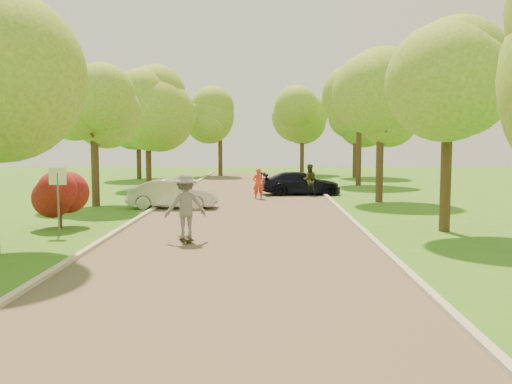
# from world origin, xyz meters

# --- Properties ---
(ground) EXTENTS (100.00, 100.00, 0.00)m
(ground) POSITION_xyz_m (0.00, 0.00, 0.00)
(ground) COLOR #356F1A
(ground) RESTS_ON ground
(road) EXTENTS (8.00, 60.00, 0.01)m
(road) POSITION_xyz_m (0.00, 8.00, 0.01)
(road) COLOR #4C4438
(road) RESTS_ON ground
(curb_left) EXTENTS (0.18, 60.00, 0.12)m
(curb_left) POSITION_xyz_m (-4.05, 8.00, 0.06)
(curb_left) COLOR #B2AD9E
(curb_left) RESTS_ON ground
(curb_right) EXTENTS (0.18, 60.00, 0.12)m
(curb_right) POSITION_xyz_m (4.05, 8.00, 0.06)
(curb_right) COLOR #B2AD9E
(curb_right) RESTS_ON ground
(street_sign) EXTENTS (0.55, 0.06, 2.17)m
(street_sign) POSITION_xyz_m (-5.80, 4.00, 1.56)
(street_sign) COLOR #59595E
(street_sign) RESTS_ON ground
(red_shrub) EXTENTS (1.70, 1.70, 1.95)m
(red_shrub) POSITION_xyz_m (-6.30, 5.50, 1.10)
(red_shrub) COLOR #382619
(red_shrub) RESTS_ON ground
(tree_l_midb) EXTENTS (4.30, 4.20, 6.62)m
(tree_l_midb) POSITION_xyz_m (-6.81, 12.00, 4.59)
(tree_l_midb) COLOR #382619
(tree_l_midb) RESTS_ON ground
(tree_l_far) EXTENTS (4.92, 4.80, 7.79)m
(tree_l_far) POSITION_xyz_m (-6.39, 22.00, 5.47)
(tree_l_far) COLOR #382619
(tree_l_far) RESTS_ON ground
(tree_r_mida) EXTENTS (5.13, 5.00, 7.95)m
(tree_r_mida) POSITION_xyz_m (7.02, 5.00, 5.54)
(tree_r_mida) COLOR #382619
(tree_r_mida) RESTS_ON ground
(tree_r_midb) EXTENTS (4.51, 4.40, 7.01)m
(tree_r_midb) POSITION_xyz_m (6.60, 14.00, 4.88)
(tree_r_midb) COLOR #382619
(tree_r_midb) RESTS_ON ground
(tree_r_far) EXTENTS (5.33, 5.20, 8.34)m
(tree_r_far) POSITION_xyz_m (7.23, 24.00, 5.83)
(tree_r_far) COLOR #382619
(tree_r_far) RESTS_ON ground
(tree_bg_a) EXTENTS (5.12, 5.00, 7.72)m
(tree_bg_a) POSITION_xyz_m (-8.78, 30.00, 5.31)
(tree_bg_a) COLOR #382619
(tree_bg_a) RESTS_ON ground
(tree_bg_b) EXTENTS (5.12, 5.00, 7.95)m
(tree_bg_b) POSITION_xyz_m (8.22, 32.00, 5.54)
(tree_bg_b) COLOR #382619
(tree_bg_b) RESTS_ON ground
(tree_bg_c) EXTENTS (4.92, 4.80, 7.33)m
(tree_bg_c) POSITION_xyz_m (-2.79, 34.00, 5.02)
(tree_bg_c) COLOR #382619
(tree_bg_c) RESTS_ON ground
(tree_bg_d) EXTENTS (5.12, 5.00, 7.72)m
(tree_bg_d) POSITION_xyz_m (4.22, 36.00, 5.31)
(tree_bg_d) COLOR #382619
(tree_bg_d) RESTS_ON ground
(silver_sedan) EXTENTS (3.95, 1.44, 1.29)m
(silver_sedan) POSITION_xyz_m (-3.30, 11.13, 0.65)
(silver_sedan) COLOR #B6B5BB
(silver_sedan) RESTS_ON ground
(dark_sedan) EXTENTS (4.54, 2.22, 1.27)m
(dark_sedan) POSITION_xyz_m (2.77, 17.50, 0.64)
(dark_sedan) COLOR black
(dark_sedan) RESTS_ON ground
(longboard) EXTENTS (0.61, 1.02, 0.12)m
(longboard) POSITION_xyz_m (-1.57, 2.87, 0.11)
(longboard) COLOR black
(longboard) RESTS_ON ground
(skateboarder) EXTENTS (1.42, 1.12, 1.93)m
(skateboarder) POSITION_xyz_m (-1.57, 2.87, 1.09)
(skateboarder) COLOR slate
(skateboarder) RESTS_ON longboard
(person_striped) EXTENTS (0.60, 0.41, 1.58)m
(person_striped) POSITION_xyz_m (0.44, 15.23, 0.79)
(person_striped) COLOR red
(person_striped) RESTS_ON ground
(person_olive) EXTENTS (0.89, 0.72, 1.73)m
(person_olive) POSITION_xyz_m (3.18, 16.95, 0.87)
(person_olive) COLOR #313721
(person_olive) RESTS_ON ground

